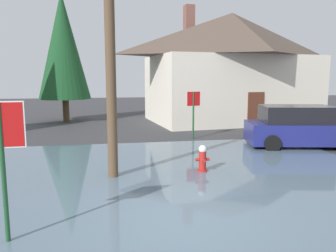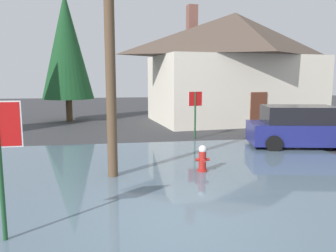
% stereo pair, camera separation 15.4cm
% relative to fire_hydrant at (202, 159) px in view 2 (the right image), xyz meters
% --- Properties ---
extents(ground_plane, '(80.00, 80.00, 0.10)m').
position_rel_fire_hydrant_xyz_m(ground_plane, '(-1.38, -3.29, -0.46)').
color(ground_plane, '#38383A').
extents(flood_puddle, '(13.93, 10.95, 0.05)m').
position_rel_fire_hydrant_xyz_m(flood_puddle, '(-1.62, -0.82, -0.39)').
color(flood_puddle, slate).
rests_on(flood_puddle, ground).
extents(fire_hydrant, '(0.42, 0.36, 0.84)m').
position_rel_fire_hydrant_xyz_m(fire_hydrant, '(0.00, 0.00, 0.00)').
color(fire_hydrant, '#AD231E').
rests_on(fire_hydrant, ground).
extents(utility_pole, '(1.60, 0.28, 9.36)m').
position_rel_fire_hydrant_xyz_m(utility_pole, '(-2.64, -0.06, 4.45)').
color(utility_pole, brown).
rests_on(utility_pole, ground).
extents(stop_sign_far, '(0.67, 0.15, 2.19)m').
position_rel_fire_hydrant_xyz_m(stop_sign_far, '(1.10, 5.44, 1.14)').
color(stop_sign_far, '#1E4C28').
rests_on(stop_sign_far, ground).
extents(house, '(11.33, 7.88, 7.32)m').
position_rel_fire_hydrant_xyz_m(house, '(5.00, 11.18, 3.11)').
color(house, silver).
rests_on(house, ground).
extents(parked_car, '(4.84, 2.74, 1.69)m').
position_rel_fire_hydrant_xyz_m(parked_car, '(5.02, 2.89, 0.39)').
color(parked_car, navy).
rests_on(parked_car, ground).
extents(pine_tree_tall_left, '(3.21, 3.21, 8.04)m').
position_rel_fire_hydrant_xyz_m(pine_tree_tall_left, '(-5.45, 12.79, 4.31)').
color(pine_tree_tall_left, '#4C3823').
rests_on(pine_tree_tall_left, ground).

